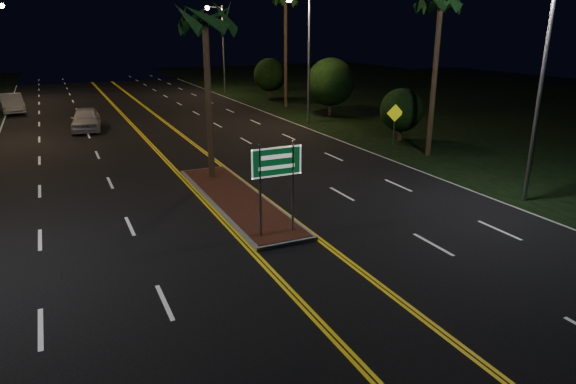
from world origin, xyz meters
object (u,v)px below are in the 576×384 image
median_island (237,199)px  streetlight_right_mid (304,45)px  shrub_far (270,75)px  palm_median (205,19)px  highway_sign (277,170)px  car_far (11,102)px  streetlight_right_near (538,63)px  shrub_near (401,110)px  streetlight_right_far (220,39)px  car_near (86,117)px  palm_right_near (441,1)px  warning_sign (395,119)px  shrub_mid (331,82)px

median_island → streetlight_right_mid: bearing=54.7°
shrub_far → palm_median: bearing=-118.4°
highway_sign → car_far: highway_sign is taller
streetlight_right_near → shrub_near: streetlight_right_near is taller
streetlight_right_far → car_near: 22.48m
palm_right_near → streetlight_right_far: bearing=93.4°
streetlight_right_mid → shrub_far: streetlight_right_mid is taller
warning_sign → shrub_near: bearing=52.9°
streetlight_right_near → shrub_near: (2.89, 12.00, -3.71)m
shrub_mid → shrub_far: size_ratio=1.17×
warning_sign → streetlight_right_far: bearing=107.3°
shrub_near → car_far: shrub_near is taller
streetlight_right_mid → shrub_mid: size_ratio=1.95×
highway_sign → car_near: (-4.43, 23.18, -1.48)m
median_island → streetlight_right_far: size_ratio=1.14×
shrub_near → car_near: shrub_near is taller
median_island → shrub_near: 15.32m
palm_median → palm_right_near: 12.55m
shrub_near → shrub_mid: bearing=87.1°
streetlight_right_mid → car_near: 16.26m
car_near → warning_sign: bearing=-31.0°
streetlight_right_far → shrub_near: 28.39m
shrub_near → streetlight_right_far: bearing=95.9°
palm_right_near → car_far: (-22.00, 26.81, -7.29)m
median_island → shrub_mid: shrub_mid is taller
shrub_mid → car_far: 26.83m
warning_sign → car_far: bearing=146.4°
highway_sign → streetlight_right_near: (10.61, -0.80, 3.25)m
median_island → highway_sign: (0.00, -4.20, 2.32)m
streetlight_right_far → shrub_near: (2.89, -28.00, -3.71)m
streetlight_right_mid → warning_sign: (1.70, -8.96, -4.03)m
streetlight_right_near → palm_right_near: bearing=76.7°
median_island → streetlight_right_near: size_ratio=1.14×
streetlight_right_near → streetlight_right_far: same height
streetlight_right_near → car_near: streetlight_right_near is taller
shrub_near → shrub_mid: 10.04m
palm_median → palm_right_near: palm_right_near is taller
palm_median → shrub_far: (13.80, 25.50, -4.94)m
shrub_near → car_far: 32.41m
highway_sign → palm_median: (0.00, 7.70, 4.87)m
highway_sign → shrub_mid: bearing=56.6°
palm_right_near → streetlight_right_near: bearing=-103.3°
streetlight_right_mid → streetlight_right_far: bearing=90.0°
palm_median → warning_sign: (12.31, 2.54, -5.65)m
highway_sign → shrub_mid: size_ratio=0.69×
shrub_near → shrub_mid: shrub_mid is taller
shrub_near → warning_sign: (-1.19, -0.96, -0.32)m
streetlight_right_mid → shrub_far: 14.74m
car_near → car_far: bearing=121.8°
median_island → car_far: (-9.50, 29.81, 0.84)m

